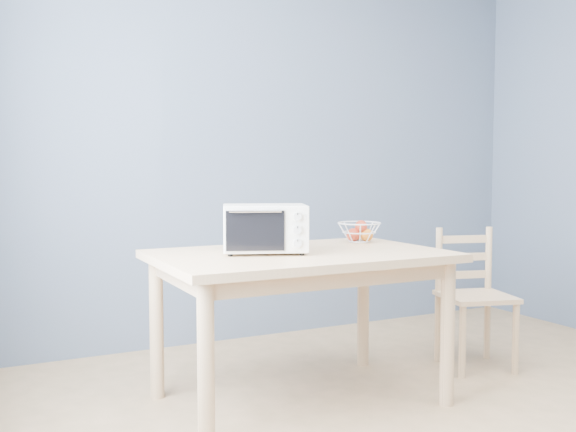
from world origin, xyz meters
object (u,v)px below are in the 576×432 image
fruit_basket (359,231)px  dining_chair (473,299)px  toaster_oven (262,228)px  dining_table (300,272)px

fruit_basket → dining_chair: (0.69, -0.17, -0.41)m
fruit_basket → toaster_oven: bearing=-164.4°
toaster_oven → dining_chair: (1.37, 0.03, -0.47)m
fruit_basket → dining_table: bearing=-155.2°
dining_table → fruit_basket: 0.57m
toaster_oven → fruit_basket: 0.71m
dining_table → toaster_oven: toaster_oven is taller
toaster_oven → dining_chair: bearing=22.1°
dining_table → fruit_basket: bearing=24.8°
dining_table → dining_chair: bearing=3.0°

